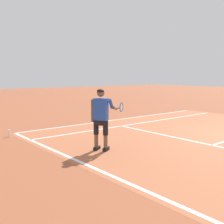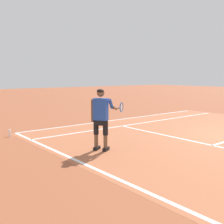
{
  "view_description": "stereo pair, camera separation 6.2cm",
  "coord_description": "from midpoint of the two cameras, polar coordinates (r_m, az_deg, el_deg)",
  "views": [
    {
      "loc": [
        4.32,
        -9.42,
        2.07
      ],
      "look_at": [
        -1.66,
        -4.53,
        1.05
      ],
      "focal_mm": 44.16,
      "sensor_mm": 36.0,
      "label": 1
    },
    {
      "loc": [
        4.36,
        -9.37,
        2.07
      ],
      "look_at": [
        -1.66,
        -4.53,
        1.05
      ],
      "focal_mm": 44.16,
      "sensor_mm": 36.0,
      "label": 2
    }
  ],
  "objects": [
    {
      "name": "line_baseline",
      "position": [
        5.92,
        -0.33,
        -12.91
      ],
      "size": [
        10.98,
        0.1,
        0.01
      ],
      "primitive_type": "cube",
      "color": "white",
      "rests_on": "ground"
    },
    {
      "name": "line_doubles_left",
      "position": [
        13.24,
        2.37,
        -1.47
      ],
      "size": [
        0.1,
        10.34,
        0.01
      ],
      "primitive_type": "cube",
      "color": "white",
      "rests_on": "ground"
    },
    {
      "name": "line_singles_left",
      "position": [
        12.25,
        6.61,
        -2.24
      ],
      "size": [
        0.1,
        10.34,
        0.01
      ],
      "primitive_type": "cube",
      "color": "white",
      "rests_on": "ground"
    },
    {
      "name": "tennis_player",
      "position": [
        7.58,
        -2.0,
        -0.68
      ],
      "size": [
        0.55,
        1.22,
        1.71
      ],
      "color": "black",
      "rests_on": "ground"
    },
    {
      "name": "line_service",
      "position": [
        8.82,
        20.26,
        -6.5
      ],
      "size": [
        8.23,
        0.1,
        0.01
      ],
      "primitive_type": "cube",
      "color": "white",
      "rests_on": "ground"
    },
    {
      "name": "water_bottle",
      "position": [
        10.06,
        -20.25,
        -4.11
      ],
      "size": [
        0.07,
        0.07,
        0.25
      ],
      "primitive_type": "cylinder",
      "color": "white",
      "rests_on": "ground"
    },
    {
      "name": "tennis_ball_near_feet",
      "position": [
        9.64,
        -3.11,
        -4.68
      ],
      "size": [
        0.07,
        0.07,
        0.07
      ],
      "primitive_type": "sphere",
      "color": "#CCE02D",
      "rests_on": "ground"
    }
  ]
}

